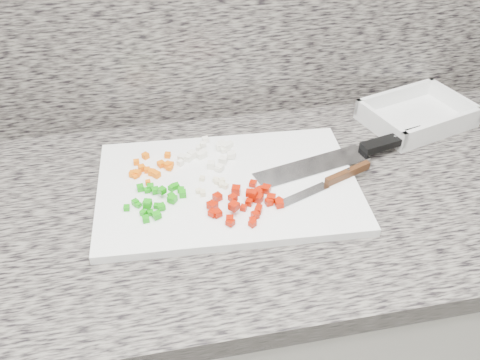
{
  "coord_description": "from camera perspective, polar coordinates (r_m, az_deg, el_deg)",
  "views": [
    {
      "loc": [
        -0.14,
        0.66,
        1.56
      ],
      "look_at": [
        0.02,
        1.44,
        0.94
      ],
      "focal_mm": 40.0,
      "sensor_mm": 36.0,
      "label": 1
    }
  ],
  "objects": [
    {
      "name": "onion_pile",
      "position": [
        1.1,
        -3.04,
        2.89
      ],
      "size": [
        0.13,
        0.12,
        0.02
      ],
      "color": "white",
      "rests_on": "cutting_board"
    },
    {
      "name": "chef_knife",
      "position": [
        1.15,
        13.41,
        3.25
      ],
      "size": [
        0.4,
        0.13,
        0.02
      ],
      "rotation": [
        0.0,
        0.0,
        0.23
      ],
      "color": "silver",
      "rests_on": "cutting_board"
    },
    {
      "name": "countertop",
      "position": [
        1.04,
        -1.0,
        -2.6
      ],
      "size": [
        3.96,
        0.64,
        0.04
      ],
      "primitive_type": "cube",
      "color": "slate",
      "rests_on": "cabinet"
    },
    {
      "name": "tray",
      "position": [
        1.31,
        18.33,
        6.49
      ],
      "size": [
        0.27,
        0.22,
        0.05
      ],
      "rotation": [
        0.0,
        0.0,
        0.28
      ],
      "color": "white",
      "rests_on": "countertop"
    },
    {
      "name": "carrot_pile",
      "position": [
        1.08,
        -9.47,
        1.28
      ],
      "size": [
        0.09,
        0.1,
        0.01
      ],
      "color": "#F46605",
      "rests_on": "cutting_board"
    },
    {
      "name": "cabinet",
      "position": [
        1.38,
        -0.79,
        -16.93
      ],
      "size": [
        3.92,
        0.62,
        0.86
      ],
      "primitive_type": "cube",
      "color": "silver",
      "rests_on": "ground"
    },
    {
      "name": "garlic_pile",
      "position": [
        1.02,
        -3.02,
        -0.58
      ],
      "size": [
        0.06,
        0.06,
        0.01
      ],
      "color": "#F2E7BB",
      "rests_on": "cutting_board"
    },
    {
      "name": "red_pepper_pile",
      "position": [
        0.98,
        0.61,
        -2.32
      ],
      "size": [
        0.14,
        0.13,
        0.03
      ],
      "color": "#A41402",
      "rests_on": "cutting_board"
    },
    {
      "name": "green_pepper_pile",
      "position": [
        1.0,
        -8.8,
        -2.02
      ],
      "size": [
        0.12,
        0.1,
        0.02
      ],
      "color": "#159A0E",
      "rests_on": "cutting_board"
    },
    {
      "name": "paring_knife",
      "position": [
        1.05,
        10.31,
        0.16
      ],
      "size": [
        0.21,
        0.09,
        0.02
      ],
      "rotation": [
        0.0,
        0.0,
        0.37
      ],
      "color": "silver",
      "rests_on": "cutting_board"
    },
    {
      "name": "cutting_board",
      "position": [
        1.04,
        -1.3,
        -0.7
      ],
      "size": [
        0.52,
        0.36,
        0.02
      ],
      "primitive_type": "cube",
      "rotation": [
        0.0,
        0.0,
        -0.06
      ],
      "color": "white",
      "rests_on": "countertop"
    }
  ]
}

